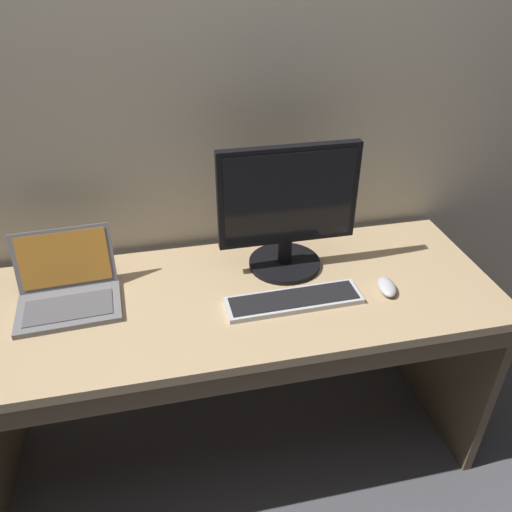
% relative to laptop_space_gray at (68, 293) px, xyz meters
% --- Properties ---
extents(ground_plane, '(14.00, 14.00, 0.00)m').
position_rel_laptop_space_gray_xyz_m(ground_plane, '(0.51, -0.07, -0.82)').
color(ground_plane, '#4C4C51').
extents(desk, '(1.78, 0.65, 0.78)m').
position_rel_laptop_space_gray_xyz_m(desk, '(0.51, -0.08, -0.23)').
color(desk, tan).
rests_on(desk, ground).
extents(laptop_space_gray, '(0.32, 0.28, 0.21)m').
position_rel_laptop_space_gray_xyz_m(laptop_space_gray, '(0.00, 0.00, 0.00)').
color(laptop_space_gray, slate).
rests_on(laptop_space_gray, desk).
extents(external_monitor, '(0.47, 0.25, 0.45)m').
position_rel_laptop_space_gray_xyz_m(external_monitor, '(0.73, 0.05, 0.19)').
color(external_monitor, black).
rests_on(external_monitor, desk).
extents(wired_keyboard, '(0.44, 0.13, 0.02)m').
position_rel_laptop_space_gray_xyz_m(wired_keyboard, '(0.70, -0.15, -0.03)').
color(wired_keyboard, '#BCBCC1').
rests_on(wired_keyboard, desk).
extents(computer_mouse, '(0.07, 0.11, 0.03)m').
position_rel_laptop_space_gray_xyz_m(computer_mouse, '(1.02, -0.15, -0.02)').
color(computer_mouse, '#B7B7BC').
rests_on(computer_mouse, desk).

